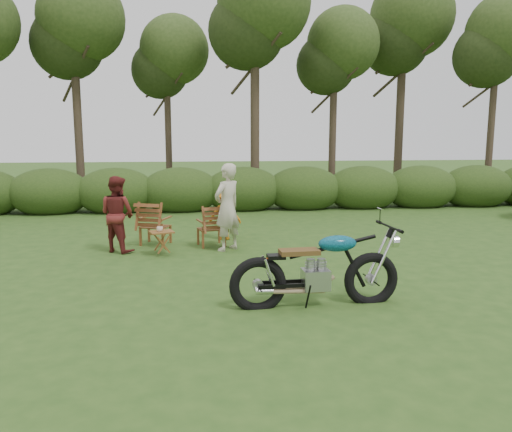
{
  "coord_description": "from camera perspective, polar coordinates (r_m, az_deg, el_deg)",
  "views": [
    {
      "loc": [
        -1.51,
        -6.93,
        2.36
      ],
      "look_at": [
        -0.42,
        2.08,
        0.9
      ],
      "focal_mm": 35.0,
      "sensor_mm": 36.0,
      "label": 1
    }
  ],
  "objects": [
    {
      "name": "motorcycle",
      "position": [
        7.21,
        6.77,
        -10.04
      ],
      "size": [
        2.34,
        0.97,
        1.31
      ],
      "primitive_type": null,
      "rotation": [
        0.0,
        0.0,
        0.04
      ],
      "color": "#0D87AD",
      "rests_on": "ground"
    },
    {
      "name": "ground",
      "position": [
        7.47,
        5.21,
        -9.31
      ],
      "size": [
        80.0,
        80.0,
        0.0
      ],
      "primitive_type": "plane",
      "color": "#274717",
      "rests_on": "ground"
    },
    {
      "name": "adult_b",
      "position": [
        10.71,
        -15.4,
        -3.92
      ],
      "size": [
        0.96,
        0.92,
        1.56
      ],
      "primitive_type": "imported",
      "rotation": [
        0.0,
        0.0,
        2.54
      ],
      "color": "maroon",
      "rests_on": "ground"
    },
    {
      "name": "side_table",
      "position": [
        10.15,
        -10.71,
        -3.06
      ],
      "size": [
        0.57,
        0.52,
        0.49
      ],
      "primitive_type": null,
      "rotation": [
        0.0,
        0.0,
        0.3
      ],
      "color": "brown",
      "rests_on": "ground"
    },
    {
      "name": "cup",
      "position": [
        10.07,
        -10.94,
        -1.47
      ],
      "size": [
        0.14,
        0.14,
        0.1
      ],
      "primitive_type": "imported",
      "rotation": [
        0.0,
        0.0,
        0.14
      ],
      "color": "beige",
      "rests_on": "side_table"
    },
    {
      "name": "lawn_chair_left",
      "position": [
        11.22,
        -11.36,
        -3.18
      ],
      "size": [
        0.83,
        0.83,
        0.95
      ],
      "primitive_type": null,
      "rotation": [
        0.0,
        0.0,
        2.8
      ],
      "color": "brown",
      "rests_on": "ground"
    },
    {
      "name": "adult_a",
      "position": [
        10.47,
        -3.27,
        -3.9
      ],
      "size": [
        0.78,
        0.76,
        1.81
      ],
      "primitive_type": "imported",
      "rotation": [
        0.0,
        0.0,
        3.87
      ],
      "color": "beige",
      "rests_on": "ground"
    },
    {
      "name": "child",
      "position": [
        11.56,
        -3.59,
        -2.66
      ],
      "size": [
        0.81,
        0.54,
        1.15
      ],
      "primitive_type": "imported",
      "rotation": [
        0.0,
        0.0,
        2.98
      ],
      "color": "#C26C12",
      "rests_on": "ground"
    },
    {
      "name": "lawn_chair_right",
      "position": [
        10.9,
        -5.11,
        -3.39
      ],
      "size": [
        0.75,
        0.75,
        0.89
      ],
      "primitive_type": null,
      "rotation": [
        0.0,
        0.0,
        3.39
      ],
      "color": "brown",
      "rests_on": "ground"
    },
    {
      "name": "tree_line",
      "position": [
        16.85,
        -0.01,
        14.08
      ],
      "size": [
        22.52,
        11.62,
        8.14
      ],
      "color": "#35291D",
      "rests_on": "ground"
    }
  ]
}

